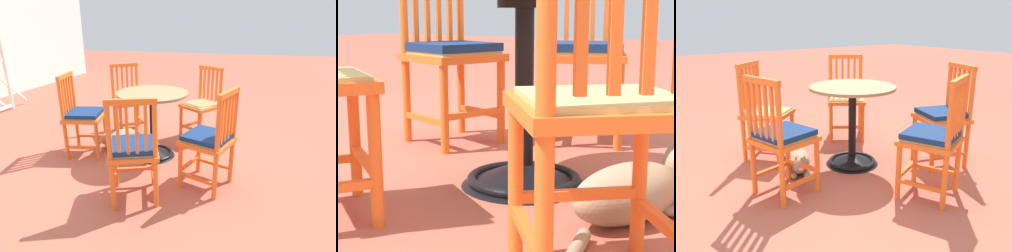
% 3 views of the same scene
% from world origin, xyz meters
% --- Properties ---
extents(ground_plane, '(24.00, 24.00, 0.00)m').
position_xyz_m(ground_plane, '(0.00, 0.00, 0.00)').
color(ground_plane, '#AD5642').
extents(cafe_table, '(0.76, 0.76, 0.73)m').
position_xyz_m(cafe_table, '(0.14, 0.01, 0.28)').
color(cafe_table, black).
rests_on(cafe_table, ground_plane).
extents(orange_chair_by_planter, '(0.52, 0.52, 0.91)m').
position_xyz_m(orange_chair_by_planter, '(-0.69, -0.10, 0.45)').
color(orange_chair_by_planter, orange).
rests_on(orange_chair_by_planter, ground_plane).
extents(orange_chair_facing_out, '(0.51, 0.51, 0.91)m').
position_xyz_m(orange_chair_facing_out, '(-0.32, -0.67, 0.45)').
color(orange_chair_facing_out, orange).
rests_on(orange_chair_facing_out, ground_plane).
extents(orange_chair_tucked_in, '(0.56, 0.56, 0.91)m').
position_xyz_m(orange_chair_tucked_in, '(0.77, 0.57, 0.43)').
color(orange_chair_tucked_in, orange).
rests_on(orange_chair_tucked_in, ground_plane).
extents(tabby_cat, '(0.73, 0.36, 0.23)m').
position_xyz_m(tabby_cat, '(0.28, 0.50, 0.10)').
color(tabby_cat, '#9E896B').
rests_on(tabby_cat, ground_plane).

